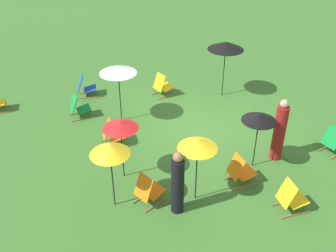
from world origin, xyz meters
name	(u,v)px	position (x,y,z in m)	size (l,w,h in m)	color
ground_plane	(202,130)	(0.00, 0.00, 0.00)	(40.00, 40.00, 0.00)	#386B28
deckchair_2	(240,171)	(-2.57, 0.41, 0.37)	(0.54, 0.80, 0.83)	olive
deckchair_3	(79,107)	(2.53, 3.21, 0.37)	(0.53, 0.79, 0.83)	olive
deckchair_4	(334,141)	(-2.64, -2.77, 0.37)	(0.56, 0.81, 0.83)	olive
deckchair_5	(291,198)	(-3.92, -0.07, 0.37)	(0.60, 0.83, 0.83)	olive
deckchair_6	(112,134)	(0.52, 2.76, 0.37)	(0.65, 0.86, 0.83)	olive
deckchair_7	(85,87)	(3.90, 2.59, 0.37)	(0.67, 0.86, 0.83)	olive
deckchair_8	(148,190)	(-2.20, 2.81, 0.37)	(0.68, 0.87, 0.83)	olive
deckchair_9	(163,86)	(2.72, 0.07, 0.37)	(0.60, 0.83, 0.83)	olive
umbrella_0	(118,69)	(1.74, 2.04, 1.79)	(1.15, 1.15, 1.92)	black
umbrella_1	(120,125)	(-0.99, 2.99, 1.59)	(0.91, 0.91, 1.70)	black
umbrella_2	(198,144)	(-2.57, 1.73, 1.62)	(0.93, 0.93, 1.74)	black
umbrella_3	(226,46)	(1.77, -1.88, 1.88)	(1.25, 1.25, 2.02)	black
umbrella_4	(110,148)	(-1.91, 3.58, 1.66)	(0.91, 0.91, 1.82)	black
umbrella_5	(259,117)	(-2.14, -0.34, 1.54)	(0.91, 0.91, 1.65)	black
person_0	(279,131)	(-2.12, -1.13, 0.87)	(0.47, 0.47, 1.85)	maroon
person_1	(178,184)	(-2.74, 2.32, 0.80)	(0.33, 0.33, 1.68)	black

